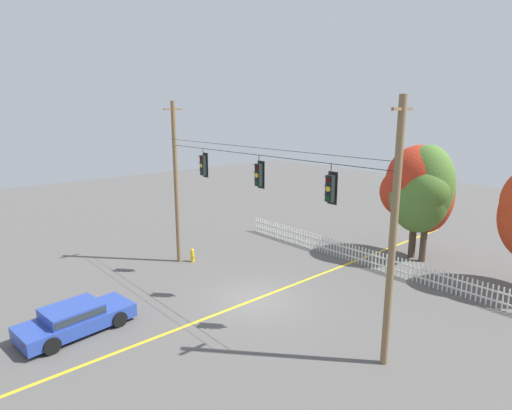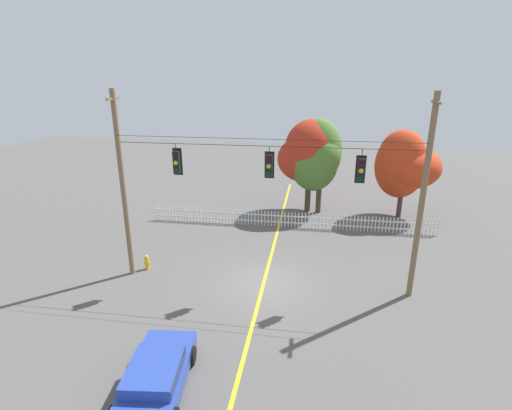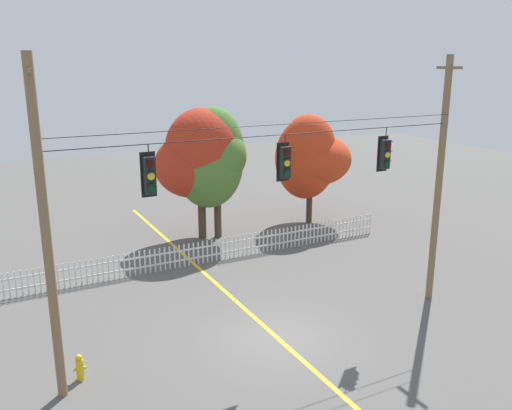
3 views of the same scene
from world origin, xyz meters
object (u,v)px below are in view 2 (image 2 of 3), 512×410
Objects in this scene: autumn_maple_mid at (317,156)px; autumn_oak_far_east at (404,164)px; traffic_signal_northbound_secondary at (361,170)px; parked_car at (156,377)px; traffic_signal_northbound_primary at (177,162)px; fire_hydrant at (147,262)px; traffic_signal_southbound_primary at (269,165)px; autumn_maple_near_fence at (311,155)px.

autumn_maple_mid reaches higher than autumn_oak_far_east.
parked_car is at bearing -131.99° from traffic_signal_northbound_secondary.
fire_hydrant is (-2.20, 0.53, -5.54)m from traffic_signal_northbound_primary.
autumn_maple_mid is at bearing 49.76° from fire_hydrant.
autumn_maple_mid is (2.09, 10.63, -1.69)m from traffic_signal_southbound_primary.
traffic_signal_northbound_secondary is 11.49m from autumn_maple_near_fence.
autumn_oak_far_east is 21.37m from parked_car.
traffic_signal_northbound_primary is 5.99m from fire_hydrant.
fire_hydrant is at bearing -127.36° from autumn_maple_near_fence.
traffic_signal_southbound_primary is 8.52m from fire_hydrant.
autumn_maple_mid is (-1.87, 10.63, -1.63)m from traffic_signal_northbound_secondary.
fire_hydrant is at bearing 177.06° from traffic_signal_northbound_secondary.
autumn_maple_mid reaches higher than traffic_signal_northbound_primary.
autumn_maple_mid is at bearing -47.26° from autumn_maple_near_fence.
traffic_signal_southbound_primary is at bearing -101.11° from autumn_maple_mid.
traffic_signal_southbound_primary is 10.97m from autumn_maple_mid.
autumn_maple_mid is (6.35, 10.63, -1.69)m from traffic_signal_northbound_primary.
fire_hydrant is (-8.55, -10.10, -3.85)m from autumn_maple_mid.
autumn_maple_near_fence reaches higher than fire_hydrant.
autumn_oak_far_east is (12.30, 10.80, -2.12)m from traffic_signal_northbound_primary.
traffic_signal_northbound_primary reaches higher than parked_car.
autumn_oak_far_east is at bearing -2.89° from autumn_maple_near_fence.
traffic_signal_northbound_primary is 9.24m from parked_car.
traffic_signal_southbound_primary is 13.63m from autumn_oak_far_east.
traffic_signal_northbound_secondary is at bearing -110.71° from autumn_oak_far_east.
traffic_signal_southbound_primary is at bearing -4.73° from fire_hydrant.
traffic_signal_northbound_primary is at bearing -117.90° from autumn_maple_near_fence.
autumn_maple_mid is 8.54× the size of fire_hydrant.
traffic_signal_northbound_secondary is 11.73m from autumn_oak_far_east.
traffic_signal_northbound_secondary reaches higher than parked_car.
traffic_signal_northbound_secondary is at bearing -0.00° from traffic_signal_northbound_primary.
traffic_signal_southbound_primary is at bearing -126.65° from autumn_oak_far_east.
traffic_signal_northbound_secondary is at bearing 48.01° from parked_car.
traffic_signal_southbound_primary is at bearing 69.95° from parked_car.
autumn_oak_far_east reaches higher than parked_car.
fire_hydrant is (-3.76, 7.92, -0.21)m from parked_car.
traffic_signal_southbound_primary reaches higher than autumn_maple_near_fence.
autumn_maple_mid is 13.78m from fire_hydrant.
traffic_signal_northbound_primary is at bearing 180.00° from traffic_signal_northbound_secondary.
traffic_signal_southbound_primary is (4.26, -0.00, -0.01)m from traffic_signal_northbound_primary.
autumn_maple_mid reaches higher than autumn_maple_near_fence.
traffic_signal_northbound_secondary is (3.95, 0.00, -0.05)m from traffic_signal_southbound_primary.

